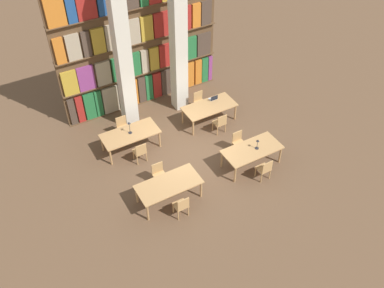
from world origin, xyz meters
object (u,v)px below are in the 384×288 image
(pillar_left, at_px, (123,57))
(desk_lamp_0, at_px, (258,143))
(reading_table_1, at_px, (252,151))
(reading_table_0, at_px, (169,185))
(desk_lamp_1, at_px, (129,126))
(pillar_center, at_px, (178,41))
(chair_7, at_px, (199,101))
(reading_table_2, at_px, (130,135))
(chair_6, at_px, (220,123))
(chair_4, at_px, (140,152))
(chair_1, at_px, (159,174))
(chair_0, at_px, (182,206))
(chair_2, at_px, (265,169))
(reading_table_3, at_px, (209,108))
(chair_3, at_px, (239,142))
(chair_5, at_px, (123,127))
(laptop, at_px, (213,99))

(pillar_left, bearing_deg, desk_lamp_0, -56.15)
(reading_table_1, distance_m, desk_lamp_0, 0.38)
(reading_table_0, distance_m, desk_lamp_1, 2.92)
(pillar_center, bearing_deg, chair_7, -52.32)
(reading_table_2, relative_size, chair_6, 2.39)
(reading_table_1, relative_size, desk_lamp_1, 4.14)
(reading_table_1, xyz_separation_m, chair_4, (-3.33, 2.10, -0.20))
(pillar_center, xyz_separation_m, reading_table_2, (-2.81, -1.42, -2.32))
(chair_1, relative_size, desk_lamp_1, 1.73)
(chair_0, distance_m, chair_2, 3.22)
(chair_0, xyz_separation_m, reading_table_3, (3.21, 3.60, 0.20))
(pillar_center, bearing_deg, desk_lamp_0, -80.94)
(chair_3, distance_m, desk_lamp_1, 3.98)
(chair_0, height_order, desk_lamp_1, desk_lamp_1)
(chair_2, distance_m, chair_3, 1.56)
(pillar_center, relative_size, reading_table_1, 2.88)
(desk_lamp_1, bearing_deg, chair_6, -14.35)
(chair_0, relative_size, desk_lamp_0, 2.17)
(pillar_left, bearing_deg, chair_6, -39.31)
(reading_table_1, bearing_deg, reading_table_0, -179.98)
(chair_3, relative_size, chair_4, 1.00)
(chair_3, xyz_separation_m, desk_lamp_1, (-3.31, 2.11, 0.62))
(pillar_left, height_order, reading_table_0, pillar_left)
(reading_table_0, distance_m, chair_5, 3.67)
(chair_1, relative_size, chair_7, 1.00)
(laptop, bearing_deg, desk_lamp_0, 86.56)
(chair_6, xyz_separation_m, chair_7, (0.00, 1.56, 0.00))
(chair_5, bearing_deg, desk_lamp_0, 133.22)
(chair_1, distance_m, chair_5, 2.88)
(reading_table_2, xyz_separation_m, chair_7, (3.34, 0.72, -0.20))
(reading_table_2, xyz_separation_m, chair_4, (0.02, -0.78, -0.20))
(pillar_center, relative_size, desk_lamp_0, 14.92)
(pillar_left, relative_size, chair_2, 6.88)
(chair_1, distance_m, laptop, 4.29)
(chair_3, relative_size, chair_5, 1.00)
(pillar_left, distance_m, reading_table_3, 3.88)
(chair_3, distance_m, chair_4, 3.56)
(chair_7, bearing_deg, chair_4, 24.36)
(desk_lamp_0, relative_size, reading_table_3, 0.19)
(pillar_left, bearing_deg, chair_4, -104.58)
(chair_3, relative_size, reading_table_2, 0.42)
(reading_table_3, xyz_separation_m, chair_6, (0.02, -0.78, -0.20))
(laptop, bearing_deg, reading_table_3, 39.66)
(chair_1, bearing_deg, chair_2, 154.11)
(chair_2, bearing_deg, chair_6, 89.74)
(pillar_left, relative_size, chair_3, 6.88)
(chair_6, height_order, laptop, laptop)
(chair_0, height_order, reading_table_2, chair_0)
(pillar_left, relative_size, desk_lamp_0, 14.92)
(pillar_center, height_order, chair_3, pillar_center)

